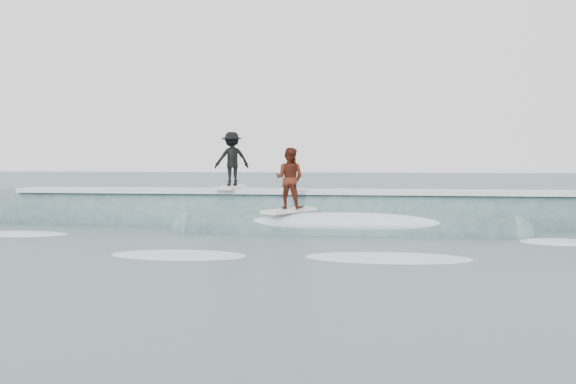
# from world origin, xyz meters

# --- Properties ---
(ground) EXTENTS (160.00, 160.00, 0.00)m
(ground) POSITION_xyz_m (0.00, 0.00, 0.00)
(ground) COLOR #435D61
(ground) RESTS_ON ground
(breaking_wave) EXTENTS (23.13, 3.85, 2.14)m
(breaking_wave) POSITION_xyz_m (0.31, 3.01, 0.04)
(breaking_wave) COLOR #38565F
(breaking_wave) RESTS_ON ground
(surfer_black) EXTENTS (1.28, 2.04, 1.83)m
(surfer_black) POSITION_xyz_m (-1.95, 3.40, 2.03)
(surfer_black) COLOR silver
(surfer_black) RESTS_ON ground
(surfer_red) EXTENTS (1.45, 2.02, 1.83)m
(surfer_red) POSITION_xyz_m (0.20, 1.20, 1.46)
(surfer_red) COLOR silver
(surfer_red) RESTS_ON ground
(whitewater) EXTENTS (16.47, 4.98, 0.10)m
(whitewater) POSITION_xyz_m (0.06, -2.23, 0.00)
(whitewater) COLOR white
(whitewater) RESTS_ON ground
(far_swells) EXTENTS (37.16, 8.65, 0.80)m
(far_swells) POSITION_xyz_m (0.71, 17.65, 0.00)
(far_swells) COLOR #38565F
(far_swells) RESTS_ON ground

